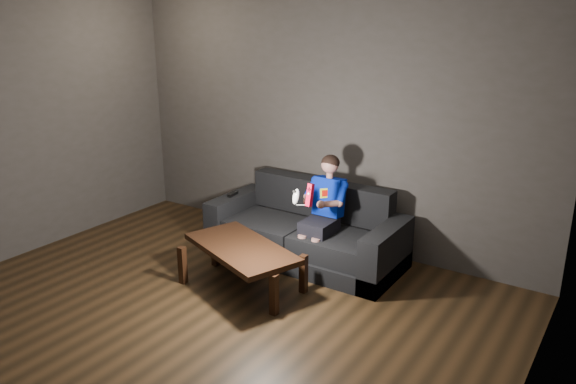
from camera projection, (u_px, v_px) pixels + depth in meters
The scene contains 9 objects.
floor at pixel (165, 341), 4.45m from camera, with size 5.00×5.00×0.00m, color black.
back_wall at pixel (325, 123), 6.02m from camera, with size 5.00×0.04×2.70m, color #3A3632.
right_wall at pixel (516, 258), 2.73m from camera, with size 0.04×5.00×2.70m, color #3A3632.
sofa at pixel (307, 236), 5.86m from camera, with size 2.03×0.88×0.78m.
child at pixel (324, 203), 5.57m from camera, with size 0.43×0.53×1.07m.
wii_remote_red at pixel (310, 195), 5.14m from camera, with size 0.06×0.09×0.22m.
nunchuk_white at pixel (296, 197), 5.24m from camera, with size 0.08×0.11×0.16m.
wii_remote_black at pixel (233, 194), 6.19m from camera, with size 0.06×0.17×0.03m.
coffee_table at pixel (242, 252), 5.20m from camera, with size 1.30×0.96×0.42m.
Camera 1 is at (2.95, -2.70, 2.50)m, focal length 35.00 mm.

